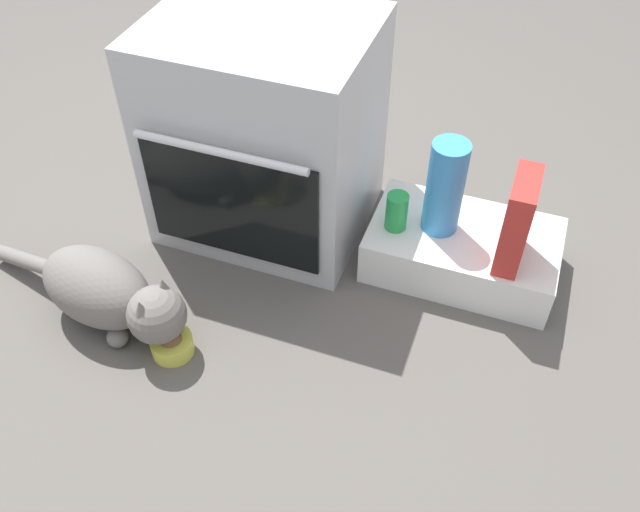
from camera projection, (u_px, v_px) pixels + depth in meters
name	position (u px, v px, depth m)	size (l,w,h in m)	color
ground	(216.00, 310.00, 2.02)	(8.00, 8.00, 0.00)	#56514C
oven	(265.00, 131.00, 2.08)	(0.63, 0.56, 0.69)	#B7BABF
pantry_cabinet	(462.00, 250.00, 2.09)	(0.57, 0.34, 0.15)	white
food_bowl	(172.00, 344.00, 1.89)	(0.12, 0.12, 0.08)	#D1D14C
cat	(107.00, 292.00, 1.91)	(0.75, 0.28, 0.24)	slate
soda_can	(397.00, 212.00, 2.02)	(0.07, 0.07, 0.12)	green
cereal_box	(517.00, 221.00, 1.87)	(0.07, 0.18, 0.28)	#B72D28
water_bottle	(445.00, 188.00, 1.95)	(0.11, 0.11, 0.30)	#388CD1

